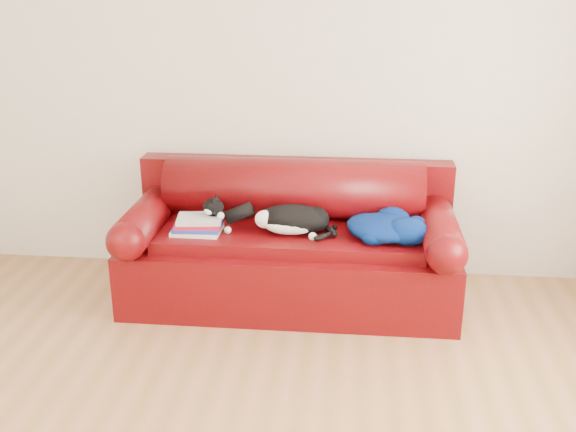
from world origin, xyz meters
name	(u,v)px	position (x,y,z in m)	size (l,w,h in m)	color
room_shell	(244,77)	(0.12, 0.02, 1.67)	(4.52, 4.02, 2.61)	beige
sofa_base	(290,265)	(0.15, 1.49, 0.24)	(2.10, 0.90, 0.50)	#370402
sofa_back	(294,209)	(0.15, 1.74, 0.54)	(2.10, 1.01, 0.88)	#370402
book_stack	(198,225)	(-0.41, 1.36, 0.55)	(0.30, 0.25, 0.10)	white
cat	(292,220)	(0.17, 1.40, 0.59)	(0.64, 0.26, 0.23)	black
blanket	(386,226)	(0.75, 1.39, 0.57)	(0.53, 0.48, 0.16)	#02113F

